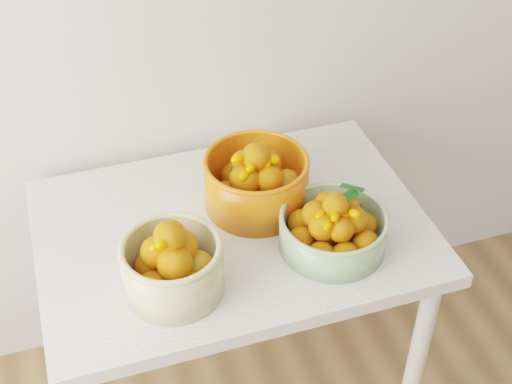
% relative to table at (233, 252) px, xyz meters
% --- Properties ---
extents(table, '(1.00, 0.70, 0.75)m').
position_rel_table_xyz_m(table, '(0.00, 0.00, 0.00)').
color(table, silver).
rests_on(table, ground).
extents(bowl_cream, '(0.31, 0.31, 0.20)m').
position_rel_table_xyz_m(bowl_cream, '(-0.19, -0.17, 0.17)').
color(bowl_cream, '#C4B97A').
rests_on(bowl_cream, table).
extents(bowl_green, '(0.29, 0.29, 0.17)m').
position_rel_table_xyz_m(bowl_green, '(0.22, -0.15, 0.16)').
color(bowl_green, '#86A976').
rests_on(bowl_green, table).
extents(bowl_orange, '(0.36, 0.36, 0.20)m').
position_rel_table_xyz_m(bowl_orange, '(0.09, 0.06, 0.17)').
color(bowl_orange, '#E55A0E').
rests_on(bowl_orange, table).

